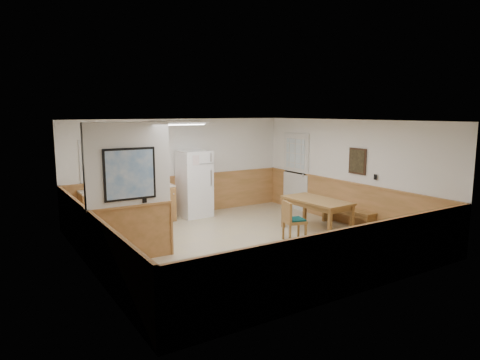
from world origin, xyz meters
TOP-DOWN VIEW (x-y plane):
  - ground at (0.00, 0.00)m, footprint 6.00×6.00m
  - ceiling at (0.00, 0.00)m, footprint 6.00×6.00m
  - back_wall at (0.00, 3.00)m, footprint 6.00×0.02m
  - right_wall at (3.00, 0.00)m, footprint 0.02×6.00m
  - left_wall at (-3.00, 0.00)m, footprint 0.02×6.00m
  - wainscot_back at (0.00, 2.98)m, footprint 6.00×0.04m
  - wainscot_right at (2.98, 0.00)m, footprint 0.04×6.00m
  - wainscot_left at (-2.98, 0.00)m, footprint 0.04×6.00m
  - partition_wall at (-2.25, 0.19)m, footprint 1.50×0.20m
  - kitchen_counter at (-1.21, 2.68)m, footprint 2.20×0.61m
  - exterior_door at (2.96, 1.90)m, footprint 0.07×1.02m
  - kitchen_window at (-2.10, 2.98)m, footprint 0.80×0.04m
  - wall_painting at (2.97, -0.30)m, footprint 0.04×0.50m
  - fluorescent_fixture at (-0.80, 1.30)m, footprint 1.20×0.30m
  - refrigerator at (0.22, 2.63)m, footprint 0.78×0.74m
  - dining_table at (1.86, -0.18)m, footprint 0.86×1.62m
  - dining_bench at (2.80, -0.24)m, footprint 0.33×1.45m
  - dining_chair at (0.94, -0.42)m, footprint 0.65×0.51m
  - fire_extinguisher at (-0.57, 2.70)m, footprint 0.16×0.16m
  - soap_bottle at (-2.14, 2.70)m, footprint 0.09×0.09m

SIDE VIEW (x-z plane):
  - ground at x=0.00m, z-range 0.00..0.00m
  - dining_bench at x=2.80m, z-range 0.11..0.56m
  - kitchen_counter at x=-1.21m, z-range -0.04..0.96m
  - dining_chair at x=0.94m, z-range 0.07..0.92m
  - wainscot_back at x=0.00m, z-range 0.00..1.00m
  - wainscot_right at x=2.98m, z-range 0.00..1.00m
  - wainscot_left at x=-2.98m, z-range 0.00..1.00m
  - dining_table at x=1.86m, z-range 0.28..1.03m
  - refrigerator at x=0.22m, z-range 0.00..1.70m
  - soap_bottle at x=-2.14m, z-range 0.90..1.13m
  - exterior_door at x=2.96m, z-range -0.02..2.13m
  - fire_extinguisher at x=-0.57m, z-range 0.87..1.37m
  - partition_wall at x=-2.25m, z-range -0.02..2.48m
  - back_wall at x=0.00m, z-range 0.00..2.50m
  - right_wall at x=3.00m, z-range 0.00..2.50m
  - left_wall at x=-3.00m, z-range 0.00..2.50m
  - kitchen_window at x=-2.10m, z-range 1.05..2.05m
  - wall_painting at x=2.97m, z-range 1.25..1.85m
  - fluorescent_fixture at x=-0.80m, z-range 2.40..2.49m
  - ceiling at x=0.00m, z-range 2.49..2.51m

